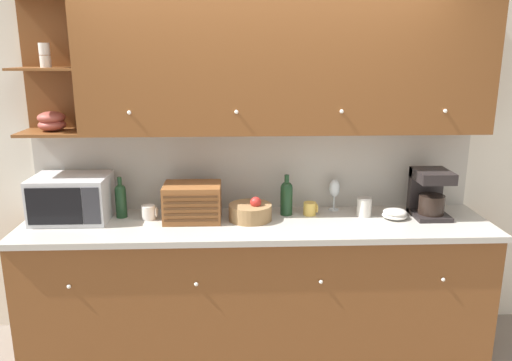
{
  "coord_description": "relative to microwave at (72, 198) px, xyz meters",
  "views": [
    {
      "loc": [
        -0.14,
        -3.52,
        2.06
      ],
      "look_at": [
        0.0,
        -0.23,
        1.2
      ],
      "focal_mm": 35.0,
      "sensor_mm": 36.0,
      "label": 1
    }
  ],
  "objects": [
    {
      "name": "ground_plane",
      "position": [
        1.25,
        0.24,
        -1.09
      ],
      "size": [
        24.0,
        24.0,
        0.0
      ],
      "primitive_type": "plane",
      "color": "slate"
    },
    {
      "name": "backsplash_panel",
      "position": [
        1.25,
        0.23,
        0.14
      ],
      "size": [
        3.14,
        0.01,
        0.58
      ],
      "color": "#B7B2A8",
      "rests_on": "counter_unit"
    },
    {
      "name": "storage_canister",
      "position": [
        2.01,
        -0.0,
        -0.09
      ],
      "size": [
        0.11,
        0.11,
        0.13
      ],
      "color": "silver",
      "rests_on": "counter_unit"
    },
    {
      "name": "bread_box",
      "position": [
        0.82,
        -0.04,
        -0.03
      ],
      "size": [
        0.38,
        0.29,
        0.25
      ],
      "color": "brown",
      "rests_on": "counter_unit"
    },
    {
      "name": "counter_unit",
      "position": [
        1.25,
        -0.09,
        -0.62
      ],
      "size": [
        3.16,
        0.69,
        0.94
      ],
      "color": "brown",
      "rests_on": "ground_plane"
    },
    {
      "name": "mug_blue_second",
      "position": [
        1.63,
        0.04,
        -0.11
      ],
      "size": [
        0.1,
        0.09,
        0.09
      ],
      "color": "gold",
      "rests_on": "counter_unit"
    },
    {
      "name": "wall_back",
      "position": [
        1.25,
        0.27,
        0.21
      ],
      "size": [
        5.54,
        0.06,
        2.6
      ],
      "color": "silver",
      "rests_on": "ground_plane"
    },
    {
      "name": "microwave",
      "position": [
        0.0,
        0.0,
        0.0
      ],
      "size": [
        0.5,
        0.37,
        0.31
      ],
      "color": "silver",
      "rests_on": "counter_unit"
    },
    {
      "name": "coffee_maker",
      "position": [
        2.46,
        -0.01,
        0.01
      ],
      "size": [
        0.23,
        0.28,
        0.33
      ],
      "color": "black",
      "rests_on": "counter_unit"
    },
    {
      "name": "upper_cabinets",
      "position": [
        1.42,
        0.08,
        0.87
      ],
      "size": [
        3.14,
        0.34,
        0.89
      ],
      "color": "brown",
      "rests_on": "backsplash_panel"
    },
    {
      "name": "wine_glass",
      "position": [
        1.82,
        0.14,
        0.0
      ],
      "size": [
        0.08,
        0.08,
        0.23
      ],
      "color": "silver",
      "rests_on": "counter_unit"
    },
    {
      "name": "mug",
      "position": [
        0.52,
        -0.01,
        -0.1
      ],
      "size": [
        0.11,
        0.09,
        0.1
      ],
      "color": "silver",
      "rests_on": "counter_unit"
    },
    {
      "name": "second_wine_bottle",
      "position": [
        0.32,
        0.04,
        -0.02
      ],
      "size": [
        0.08,
        0.08,
        0.29
      ],
      "color": "#19381E",
      "rests_on": "counter_unit"
    },
    {
      "name": "wine_bottle",
      "position": [
        1.47,
        0.05,
        -0.02
      ],
      "size": [
        0.09,
        0.09,
        0.29
      ],
      "color": "#19381E",
      "rests_on": "counter_unit"
    },
    {
      "name": "fruit_basket",
      "position": [
        1.21,
        -0.05,
        -0.1
      ],
      "size": [
        0.29,
        0.29,
        0.17
      ],
      "color": "#937047",
      "rests_on": "counter_unit"
    },
    {
      "name": "bowl_stack_on_counter",
      "position": [
        2.21,
        -0.07,
        -0.12
      ],
      "size": [
        0.17,
        0.17,
        0.07
      ],
      "color": "silver",
      "rests_on": "counter_unit"
    }
  ]
}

